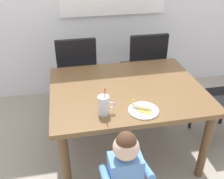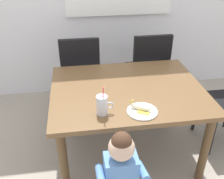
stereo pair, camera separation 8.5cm
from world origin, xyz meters
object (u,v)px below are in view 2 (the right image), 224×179
dining_table (127,97)px  dining_chair_right (148,67)px  toddler_standing (121,170)px  snack_plate (142,111)px  peeled_banana (141,108)px  dining_chair_left (81,71)px  milk_cup (102,106)px

dining_table → dining_chair_right: (0.41, 0.76, -0.09)m
toddler_standing → snack_plate: (0.22, 0.35, 0.21)m
dining_chair_right → toddler_standing: 1.59m
toddler_standing → dining_table: bearing=75.6°
peeled_banana → dining_chair_right: bearing=71.4°
toddler_standing → snack_plate: size_ratio=3.64×
dining_table → snack_plate: 0.38m
dining_chair_left → toddler_standing: 1.50m
dining_chair_left → milk_cup: 1.14m
dining_chair_left → snack_plate: size_ratio=4.17×
milk_cup → snack_plate: (0.30, -0.03, -0.06)m
snack_plate → peeled_banana: size_ratio=1.38×
dining_table → dining_chair_left: 0.87m
dining_table → peeled_banana: size_ratio=7.87×
dining_table → dining_chair_right: dining_chair_right is taller
peeled_banana → milk_cup: bearing=177.6°
dining_chair_right → snack_plate: (-0.37, -1.12, 0.19)m
dining_chair_left → peeled_banana: dining_chair_left is taller
milk_cup → snack_plate: size_ratio=1.08×
snack_plate → peeled_banana: bearing=110.7°
toddler_standing → milk_cup: (-0.08, 0.38, 0.27)m
snack_plate → peeled_banana: 0.03m
dining_chair_left → toddler_standing: dining_chair_left is taller
dining_chair_right → milk_cup: milk_cup is taller
dining_table → dining_chair_right: bearing=61.8°
snack_plate → milk_cup: bearing=175.1°
toddler_standing → dining_chair_left: bearing=97.6°
dining_chair_left → dining_chair_right: same height
dining_chair_left → toddler_standing: size_ratio=1.15×
dining_chair_right → milk_cup: bearing=58.8°
toddler_standing → milk_cup: size_ratio=3.37×
dining_chair_left → snack_plate: dining_chair_left is taller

